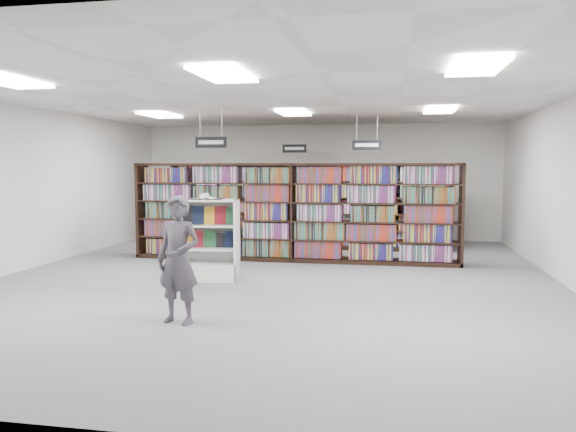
% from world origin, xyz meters
% --- Properties ---
extents(floor, '(12.00, 12.00, 0.00)m').
position_xyz_m(floor, '(0.00, 0.00, 0.00)').
color(floor, '#5B5B61').
rests_on(floor, ground).
extents(ceiling, '(10.00, 12.00, 0.10)m').
position_xyz_m(ceiling, '(0.00, 0.00, 3.20)').
color(ceiling, silver).
rests_on(ceiling, wall_back).
extents(wall_back, '(10.00, 0.10, 3.20)m').
position_xyz_m(wall_back, '(0.00, 6.00, 1.60)').
color(wall_back, silver).
rests_on(wall_back, ground).
extents(wall_front, '(10.00, 0.10, 3.20)m').
position_xyz_m(wall_front, '(0.00, -6.00, 1.60)').
color(wall_front, silver).
rests_on(wall_front, ground).
extents(wall_left, '(0.10, 12.00, 3.20)m').
position_xyz_m(wall_left, '(-5.00, 0.00, 1.60)').
color(wall_left, silver).
rests_on(wall_left, ground).
extents(wall_right, '(0.10, 12.00, 3.20)m').
position_xyz_m(wall_right, '(5.00, 0.00, 1.60)').
color(wall_right, silver).
rests_on(wall_right, ground).
extents(bookshelf_row_near, '(7.00, 0.60, 2.10)m').
position_xyz_m(bookshelf_row_near, '(0.00, 2.00, 1.05)').
color(bookshelf_row_near, black).
rests_on(bookshelf_row_near, floor).
extents(bookshelf_row_mid, '(7.00, 0.60, 2.10)m').
position_xyz_m(bookshelf_row_mid, '(0.00, 4.00, 1.05)').
color(bookshelf_row_mid, black).
rests_on(bookshelf_row_mid, floor).
extents(bookshelf_row_far, '(7.00, 0.60, 2.10)m').
position_xyz_m(bookshelf_row_far, '(0.00, 5.70, 1.05)').
color(bookshelf_row_far, black).
rests_on(bookshelf_row_far, floor).
extents(aisle_sign_left, '(0.65, 0.02, 0.80)m').
position_xyz_m(aisle_sign_left, '(-1.50, 1.00, 2.53)').
color(aisle_sign_left, '#B2B2B7').
rests_on(aisle_sign_left, ceiling).
extents(aisle_sign_right, '(0.65, 0.02, 0.80)m').
position_xyz_m(aisle_sign_right, '(1.50, 3.00, 2.53)').
color(aisle_sign_right, '#B2B2B7').
rests_on(aisle_sign_right, ceiling).
extents(aisle_sign_center, '(0.65, 0.02, 0.80)m').
position_xyz_m(aisle_sign_center, '(-0.50, 5.00, 2.53)').
color(aisle_sign_center, '#B2B2B7').
rests_on(aisle_sign_center, ceiling).
extents(troffer_front_left, '(0.60, 1.20, 0.04)m').
position_xyz_m(troffer_front_left, '(-3.00, -3.00, 3.16)').
color(troffer_front_left, white).
rests_on(troffer_front_left, ceiling).
extents(troffer_front_center, '(0.60, 1.20, 0.04)m').
position_xyz_m(troffer_front_center, '(0.00, -3.00, 3.16)').
color(troffer_front_center, white).
rests_on(troffer_front_center, ceiling).
extents(troffer_front_right, '(0.60, 1.20, 0.04)m').
position_xyz_m(troffer_front_right, '(3.00, -3.00, 3.16)').
color(troffer_front_right, white).
rests_on(troffer_front_right, ceiling).
extents(troffer_back_left, '(0.60, 1.20, 0.04)m').
position_xyz_m(troffer_back_left, '(-3.00, 2.00, 3.16)').
color(troffer_back_left, white).
rests_on(troffer_back_left, ceiling).
extents(troffer_back_center, '(0.60, 1.20, 0.04)m').
position_xyz_m(troffer_back_center, '(0.00, 2.00, 3.16)').
color(troffer_back_center, white).
rests_on(troffer_back_center, ceiling).
extents(troffer_back_right, '(0.60, 1.20, 0.04)m').
position_xyz_m(troffer_back_right, '(3.00, 2.00, 3.16)').
color(troffer_back_right, white).
rests_on(troffer_back_right, ceiling).
extents(endcap_display, '(1.09, 0.64, 1.45)m').
position_xyz_m(endcap_display, '(-1.12, -0.29, 0.49)').
color(endcap_display, white).
rests_on(endcap_display, floor).
extents(open_book, '(0.63, 0.40, 0.13)m').
position_xyz_m(open_book, '(-1.18, -0.32, 1.48)').
color(open_book, black).
rests_on(open_book, endcap_display).
extents(shopper, '(0.67, 0.52, 1.66)m').
position_xyz_m(shopper, '(-0.62, -3.06, 0.83)').
color(shopper, '#4D4752').
rests_on(shopper, floor).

